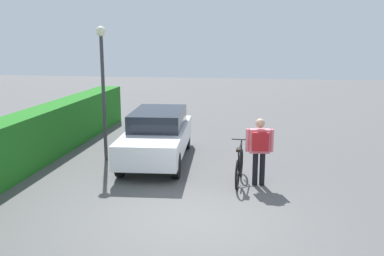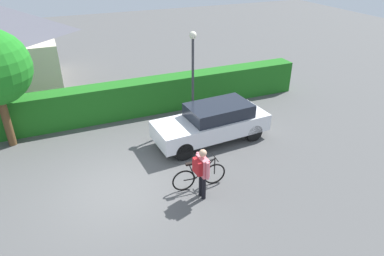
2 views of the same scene
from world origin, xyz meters
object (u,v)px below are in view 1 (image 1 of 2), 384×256
object	(u,v)px
parked_car_near	(157,134)
bicycle	(239,167)
person_rider	(260,146)
street_lamp	(103,74)

from	to	relation	value
parked_car_near	bicycle	xyz separation A→B (m)	(-1.63, -2.44, -0.37)
person_rider	parked_car_near	bearing A→B (deg)	58.76
bicycle	person_rider	bearing A→B (deg)	-106.65
parked_car_near	street_lamp	bearing A→B (deg)	96.95
person_rider	street_lamp	bearing A→B (deg)	70.32
parked_car_near	bicycle	world-z (taller)	parked_car_near
parked_car_near	street_lamp	world-z (taller)	street_lamp
parked_car_near	street_lamp	xyz separation A→B (m)	(-0.18, 1.51, 1.74)
person_rider	street_lamp	xyz separation A→B (m)	(1.58, 4.43, 1.51)
person_rider	street_lamp	world-z (taller)	street_lamp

